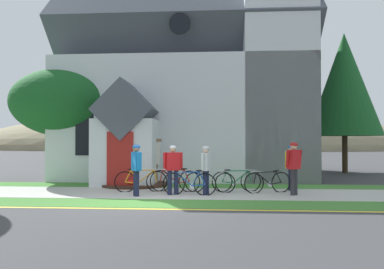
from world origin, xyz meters
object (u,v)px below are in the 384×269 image
(cyclist_in_red_jersey, at_px, (292,164))
(roadside_conifer, at_px, (344,84))
(bicycle_black, at_px, (175,180))
(cyclist_in_orange_jersey, at_px, (173,166))
(bicycle_green, at_px, (236,181))
(church_sign, at_px, (136,154))
(cyclist_in_green_jersey, at_px, (294,164))
(cyclist_in_white_jersey, at_px, (136,166))
(yard_deciduous_tree, at_px, (67,103))
(bicycle_orange, at_px, (141,181))
(bicycle_yellow, at_px, (210,182))
(bicycle_silver, at_px, (189,183))
(cyclist_in_blue_jersey, at_px, (206,167))
(bicycle_white, at_px, (268,182))

(cyclist_in_red_jersey, relative_size, roadside_conifer, 0.21)
(bicycle_black, distance_m, cyclist_in_orange_jersey, 0.94)
(bicycle_green, relative_size, roadside_conifer, 0.22)
(church_sign, xyz_separation_m, cyclist_in_green_jersey, (5.71, -2.44, -0.24))
(cyclist_in_white_jersey, height_order, yard_deciduous_tree, yard_deciduous_tree)
(bicycle_orange, relative_size, bicycle_yellow, 1.02)
(bicycle_silver, relative_size, cyclist_in_red_jersey, 1.09)
(bicycle_silver, bearing_deg, bicycle_black, 125.19)
(cyclist_in_blue_jersey, bearing_deg, cyclist_in_red_jersey, 20.03)
(bicycle_orange, height_order, cyclist_in_orange_jersey, cyclist_in_orange_jersey)
(roadside_conifer, distance_m, yard_deciduous_tree, 14.64)
(church_sign, relative_size, bicycle_silver, 1.18)
(church_sign, relative_size, bicycle_white, 1.27)
(bicycle_silver, bearing_deg, cyclist_in_white_jersey, -167.51)
(bicycle_green, relative_size, bicycle_yellow, 0.99)
(church_sign, distance_m, cyclist_in_white_jersey, 3.10)
(cyclist_in_orange_jersey, height_order, yard_deciduous_tree, yard_deciduous_tree)
(bicycle_white, distance_m, cyclist_in_blue_jersey, 2.22)
(bicycle_yellow, height_order, roadside_conifer, roadside_conifer)
(bicycle_silver, height_order, cyclist_in_orange_jersey, cyclist_in_orange_jersey)
(bicycle_black, xyz_separation_m, cyclist_in_red_jersey, (4.05, 0.42, 0.55))
(bicycle_white, bearing_deg, cyclist_in_green_jersey, -34.53)
(bicycle_black, distance_m, bicycle_green, 2.12)
(church_sign, bearing_deg, roadside_conifer, 31.80)
(cyclist_in_white_jersey, bearing_deg, bicycle_white, 14.31)
(bicycle_black, bearing_deg, cyclist_in_orange_jersey, -88.31)
(bicycle_white, relative_size, cyclist_in_green_jersey, 0.96)
(bicycle_yellow, bearing_deg, cyclist_in_green_jersey, -10.73)
(bicycle_orange, distance_m, yard_deciduous_tree, 6.70)
(cyclist_in_orange_jersey, bearing_deg, bicycle_white, 12.43)
(cyclist_in_blue_jersey, bearing_deg, bicycle_orange, 167.55)
(cyclist_in_blue_jersey, height_order, yard_deciduous_tree, yard_deciduous_tree)
(church_sign, relative_size, cyclist_in_blue_jersey, 1.31)
(church_sign, xyz_separation_m, yard_deciduous_tree, (-3.67, 2.08, 2.26))
(cyclist_in_green_jersey, bearing_deg, yard_deciduous_tree, 154.29)
(cyclist_in_white_jersey, bearing_deg, yard_deciduous_tree, 130.69)
(cyclist_in_white_jersey, xyz_separation_m, yard_deciduous_tree, (-4.37, 5.09, 2.55))
(bicycle_yellow, bearing_deg, bicycle_white, 0.18)
(cyclist_in_red_jersey, bearing_deg, cyclist_in_green_jersey, -97.46)
(bicycle_white, bearing_deg, roadside_conifer, 57.37)
(cyclist_in_orange_jersey, bearing_deg, roadside_conifer, 46.75)
(cyclist_in_orange_jersey, bearing_deg, bicycle_black, 91.69)
(cyclist_in_green_jersey, bearing_deg, cyclist_in_white_jersey, -173.58)
(church_sign, relative_size, cyclist_in_white_jersey, 1.27)
(roadside_conifer, bearing_deg, bicycle_green, -128.38)
(bicycle_black, height_order, cyclist_in_blue_jersey, cyclist_in_blue_jersey)
(bicycle_silver, distance_m, cyclist_in_white_jersey, 1.79)
(bicycle_orange, distance_m, cyclist_in_orange_jersey, 1.44)
(church_sign, xyz_separation_m, cyclist_in_red_jersey, (5.85, -1.42, -0.31))
(cyclist_in_blue_jersey, relative_size, cyclist_in_orange_jersey, 0.99)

